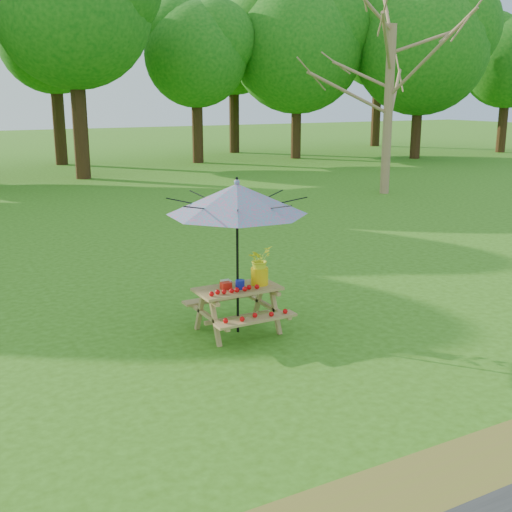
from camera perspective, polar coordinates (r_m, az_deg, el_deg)
ground at (r=9.93m, az=17.88°, el=-6.25°), size 120.00×120.00×0.00m
picnic_table at (r=9.27m, az=-1.62°, el=-4.86°), size 1.20×1.32×0.67m
patio_umbrella at (r=8.88m, az=-1.70°, el=5.09°), size 2.49×2.49×2.25m
produce_bins at (r=9.14m, az=-2.14°, el=-2.54°), size 0.32×0.39×0.13m
tomatoes_row at (r=8.94m, az=-1.97°, el=-3.05°), size 0.77×0.13×0.07m
flower_bucket at (r=9.23m, az=0.32°, el=-0.74°), size 0.43×0.41×0.57m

